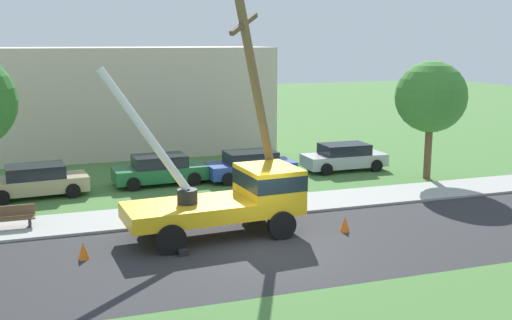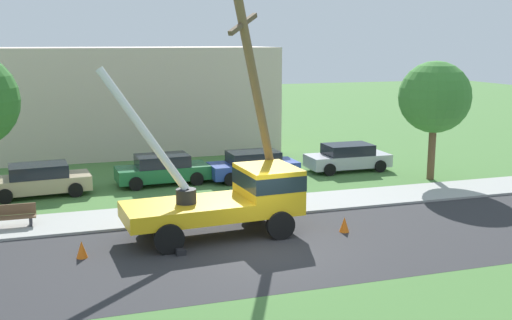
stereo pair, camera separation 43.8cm
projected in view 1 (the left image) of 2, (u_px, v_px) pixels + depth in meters
The scene contains 15 objects.
ground_plane at pixel (188, 175), 31.37m from camera, with size 120.00×120.00×0.00m, color #477538.
road_asphalt at pixel (267, 250), 20.23m from camera, with size 80.00×7.09×0.01m, color #2B2B2D.
sidewalk_strip at pixel (226, 210), 24.80m from camera, with size 80.00×2.77×0.10m, color #9E9E99.
utility_truck at pixel (235, 195), 21.69m from camera, with size 6.92×3.22×5.98m.
leaning_utility_pole at pixel (260, 109), 22.32m from camera, with size 3.02×2.82×8.50m.
traffic_cone_ahead at pixel (345, 224), 22.11m from camera, with size 0.36×0.36×0.56m, color orange.
traffic_cone_behind at pixel (83, 251), 19.32m from camera, with size 0.36×0.36×0.56m, color orange.
traffic_cone_curbside at pixel (273, 211), 23.81m from camera, with size 0.36×0.36×0.56m, color orange.
parked_sedan_tan at pixel (36, 181), 26.95m from camera, with size 4.54×2.27×1.42m.
parked_sedan_green at pixel (160, 170), 29.27m from camera, with size 4.49×2.17×1.42m.
parked_sedan_blue at pixel (251, 165), 30.26m from camera, with size 4.45×2.10×1.42m.
parked_sedan_silver at pixel (344, 157), 32.43m from camera, with size 4.40×2.02×1.42m.
park_bench at pixel (12, 218), 22.22m from camera, with size 1.60×0.45×0.90m.
roadside_tree_near at pixel (431, 97), 29.84m from camera, with size 3.51×3.51×5.86m.
lowrise_building_backdrop at pixel (122, 101), 37.17m from camera, with size 18.00×6.00×6.40m, color beige.
Camera 1 is at (-6.55, -18.12, 6.86)m, focal length 42.76 mm.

